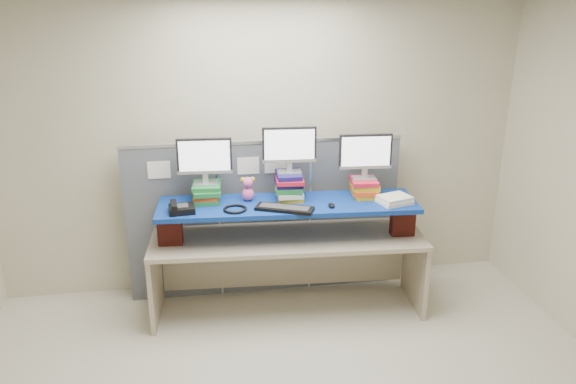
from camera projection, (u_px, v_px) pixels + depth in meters
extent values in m
cube|color=beige|center=(298.00, 230.00, 3.48)|extent=(5.00, 4.00, 2.80)
cube|color=#50545E|center=(173.00, 225.00, 5.23)|extent=(0.85, 0.05, 1.50)
cube|color=#50545E|center=(265.00, 219.00, 5.36)|extent=(0.85, 0.05, 1.50)
cube|color=#50545E|center=(353.00, 214.00, 5.49)|extent=(0.85, 0.05, 1.50)
cube|color=silver|center=(264.00, 141.00, 5.10)|extent=(2.60, 0.06, 0.03)
cube|color=white|center=(159.00, 170.00, 5.00)|extent=(0.20, 0.00, 0.16)
cube|color=white|center=(248.00, 166.00, 5.12)|extent=(0.20, 0.00, 0.16)
cube|color=white|center=(275.00, 165.00, 5.16)|extent=(0.20, 0.00, 0.16)
cube|color=white|center=(359.00, 161.00, 5.28)|extent=(0.20, 0.00, 0.16)
cube|color=tan|center=(288.00, 239.00, 5.01)|extent=(2.47, 0.86, 0.04)
cube|color=tan|center=(155.00, 282.00, 5.02)|extent=(0.08, 0.66, 0.70)
cube|color=tan|center=(415.00, 270.00, 5.24)|extent=(0.08, 0.66, 0.70)
cube|color=maroon|center=(170.00, 229.00, 4.81)|extent=(0.21, 0.13, 0.28)
cube|color=maroon|center=(403.00, 220.00, 5.00)|extent=(0.21, 0.13, 0.28)
cube|color=navy|center=(288.00, 205.00, 4.90)|extent=(2.29, 0.70, 0.04)
cube|color=#1D6F32|center=(206.00, 199.00, 4.93)|extent=(0.24, 0.30, 0.04)
cube|color=#E64E15|center=(206.00, 195.00, 4.92)|extent=(0.23, 0.29, 0.04)
cube|color=#1D6F32|center=(207.00, 191.00, 4.90)|extent=(0.23, 0.30, 0.04)
cube|color=#1D6F32|center=(207.00, 186.00, 4.90)|extent=(0.26, 0.29, 0.04)
cube|color=#B69118|center=(290.00, 196.00, 5.00)|extent=(0.26, 0.31, 0.04)
cube|color=silver|center=(289.00, 192.00, 4.98)|extent=(0.23, 0.30, 0.04)
cube|color=#1D6F32|center=(288.00, 188.00, 4.96)|extent=(0.26, 0.30, 0.05)
cube|color=#181459|center=(288.00, 183.00, 4.96)|extent=(0.24, 0.30, 0.04)
cube|color=red|center=(289.00, 179.00, 4.94)|extent=(0.26, 0.31, 0.04)
cube|color=#181459|center=(289.00, 175.00, 4.93)|extent=(0.22, 0.28, 0.04)
cube|color=#B69118|center=(365.00, 194.00, 5.06)|extent=(0.23, 0.30, 0.04)
cube|color=#E64E15|center=(364.00, 190.00, 5.04)|extent=(0.25, 0.31, 0.04)
cube|color=#B69118|center=(364.00, 185.00, 5.04)|extent=(0.27, 0.31, 0.05)
cube|color=red|center=(364.00, 181.00, 5.01)|extent=(0.26, 0.29, 0.03)
cube|color=#AEAFB3|center=(206.00, 183.00, 4.89)|extent=(0.21, 0.14, 0.01)
cube|color=#AEAFB3|center=(206.00, 178.00, 4.87)|extent=(0.05, 0.04, 0.08)
cube|color=black|center=(204.00, 156.00, 4.80)|extent=(0.47, 0.06, 0.31)
cube|color=white|center=(204.00, 157.00, 4.78)|extent=(0.43, 0.03, 0.27)
cube|color=#AEAFB3|center=(289.00, 172.00, 4.93)|extent=(0.21, 0.14, 0.01)
cube|color=#AEAFB3|center=(289.00, 167.00, 4.91)|extent=(0.05, 0.04, 0.08)
cube|color=black|center=(289.00, 145.00, 4.84)|extent=(0.47, 0.06, 0.31)
cube|color=white|center=(290.00, 145.00, 4.83)|extent=(0.43, 0.03, 0.27)
cube|color=#AEAFB3|center=(364.00, 178.00, 5.02)|extent=(0.21, 0.14, 0.01)
cube|color=#AEAFB3|center=(364.00, 173.00, 5.00)|extent=(0.05, 0.04, 0.08)
cube|color=black|center=(365.00, 151.00, 4.93)|extent=(0.47, 0.06, 0.31)
cube|color=white|center=(366.00, 152.00, 4.91)|extent=(0.43, 0.03, 0.27)
cube|color=black|center=(285.00, 208.00, 4.73)|extent=(0.51, 0.34, 0.03)
cube|color=#323234|center=(285.00, 207.00, 4.72)|extent=(0.43, 0.27, 0.00)
ellipsoid|color=black|center=(332.00, 205.00, 4.79)|extent=(0.07, 0.10, 0.03)
cube|color=black|center=(182.00, 209.00, 4.68)|extent=(0.23, 0.21, 0.05)
cube|color=#323234|center=(182.00, 206.00, 4.67)|extent=(0.11, 0.11, 0.01)
cube|color=black|center=(174.00, 205.00, 4.65)|extent=(0.07, 0.19, 0.04)
torus|color=black|center=(235.00, 209.00, 4.72)|extent=(0.25, 0.25, 0.02)
ellipsoid|color=pink|center=(248.00, 194.00, 4.93)|extent=(0.10, 0.10, 0.12)
sphere|color=pink|center=(248.00, 182.00, 4.89)|extent=(0.10, 0.10, 0.10)
sphere|color=yellow|center=(243.00, 180.00, 4.88)|extent=(0.04, 0.04, 0.04)
sphere|color=yellow|center=(253.00, 179.00, 4.89)|extent=(0.04, 0.04, 0.04)
cube|color=white|center=(394.00, 201.00, 4.88)|extent=(0.32, 0.28, 0.03)
cube|color=white|center=(395.00, 198.00, 4.87)|extent=(0.31, 0.27, 0.03)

